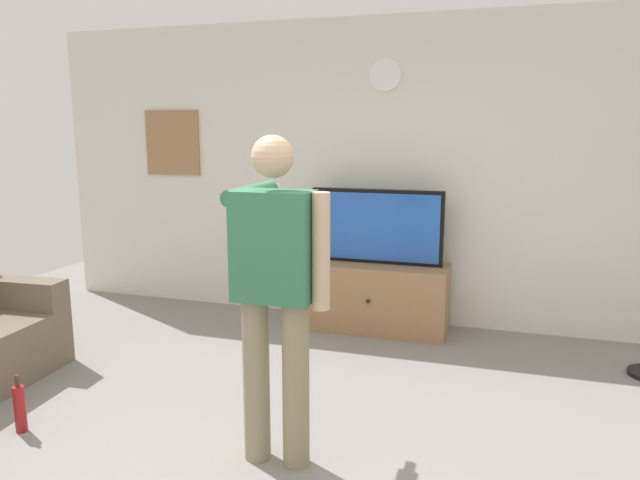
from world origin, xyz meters
name	(u,v)px	position (x,y,z in m)	size (l,w,h in m)	color
back_wall	(376,173)	(0.00, 2.95, 1.35)	(6.40, 0.10, 2.70)	silver
tv_stand	(374,297)	(0.08, 2.60, 0.30)	(1.26, 0.50, 0.59)	#997047
television	(377,226)	(0.08, 2.65, 0.91)	(1.14, 0.07, 0.64)	black
wall_clock	(385,75)	(0.08, 2.89, 2.20)	(0.28, 0.28, 0.03)	white
framed_picture	(173,143)	(-2.03, 2.90, 1.61)	(0.58, 0.04, 0.63)	#997047
person_standing_nearer_lamp	(275,283)	(0.04, 0.39, 0.97)	(0.58, 0.78, 1.72)	gray
beverage_bottle	(20,408)	(-1.50, 0.22, 0.14)	(0.07, 0.07, 0.35)	maroon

